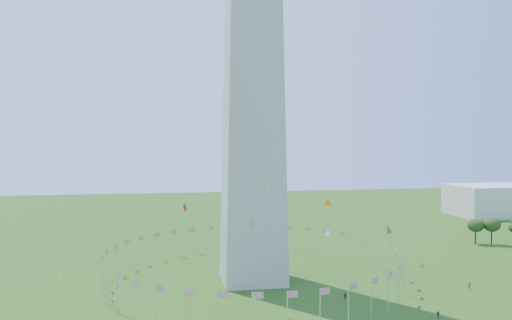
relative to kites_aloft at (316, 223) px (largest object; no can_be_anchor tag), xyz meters
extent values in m
cylinder|color=silver|center=(29.45, 24.52, -15.21)|extent=(0.24, 0.24, 9.00)
cylinder|color=silver|center=(28.84, 31.47, -15.21)|extent=(0.24, 0.24, 9.00)
cylinder|color=silver|center=(27.04, 38.20, -15.21)|extent=(0.24, 0.24, 9.00)
cylinder|color=silver|center=(24.09, 44.52, -15.21)|extent=(0.24, 0.24, 9.00)
cylinder|color=silver|center=(20.09, 50.24, -15.21)|extent=(0.24, 0.24, 9.00)
cylinder|color=silver|center=(15.16, 55.17, -15.21)|extent=(0.24, 0.24, 9.00)
cylinder|color=silver|center=(9.45, 59.16, -15.21)|extent=(0.24, 0.24, 9.00)
cylinder|color=silver|center=(3.13, 62.11, -15.21)|extent=(0.24, 0.24, 9.00)
cylinder|color=silver|center=(-3.60, 63.92, -15.21)|extent=(0.24, 0.24, 9.00)
cylinder|color=silver|center=(-10.55, 64.52, -15.21)|extent=(0.24, 0.24, 9.00)
cylinder|color=silver|center=(-17.49, 63.92, -15.21)|extent=(0.24, 0.24, 9.00)
cylinder|color=silver|center=(-24.23, 62.11, -15.21)|extent=(0.24, 0.24, 9.00)
cylinder|color=silver|center=(-30.55, 59.16, -15.21)|extent=(0.24, 0.24, 9.00)
cylinder|color=silver|center=(-36.26, 55.17, -15.21)|extent=(0.24, 0.24, 9.00)
cylinder|color=silver|center=(-41.19, 50.24, -15.21)|extent=(0.24, 0.24, 9.00)
cylinder|color=silver|center=(-45.19, 44.52, -15.21)|extent=(0.24, 0.24, 9.00)
cylinder|color=silver|center=(-48.14, 38.20, -15.21)|extent=(0.24, 0.24, 9.00)
cylinder|color=silver|center=(-49.94, 31.47, -15.21)|extent=(0.24, 0.24, 9.00)
cylinder|color=silver|center=(-50.55, 24.52, -15.21)|extent=(0.24, 0.24, 9.00)
cylinder|color=silver|center=(-49.94, 17.58, -15.21)|extent=(0.24, 0.24, 9.00)
cylinder|color=silver|center=(-48.14, 10.84, -15.21)|extent=(0.24, 0.24, 9.00)
cylinder|color=silver|center=(-45.19, 4.52, -15.21)|extent=(0.24, 0.24, 9.00)
cylinder|color=silver|center=(-41.19, -1.19, -15.21)|extent=(0.24, 0.24, 9.00)
cylinder|color=silver|center=(-36.26, -6.12, -15.21)|extent=(0.24, 0.24, 9.00)
cylinder|color=silver|center=(-30.55, -10.12, -15.21)|extent=(0.24, 0.24, 9.00)
cylinder|color=silver|center=(-24.23, -13.06, -15.21)|extent=(0.24, 0.24, 9.00)
cylinder|color=silver|center=(-17.49, -14.87, -15.21)|extent=(0.24, 0.24, 9.00)
cylinder|color=silver|center=(-10.55, -15.48, -15.21)|extent=(0.24, 0.24, 9.00)
cylinder|color=silver|center=(-3.60, -14.87, -15.21)|extent=(0.24, 0.24, 9.00)
cylinder|color=silver|center=(3.13, -13.06, -15.21)|extent=(0.24, 0.24, 9.00)
cylinder|color=silver|center=(9.45, -10.12, -15.21)|extent=(0.24, 0.24, 9.00)
cylinder|color=silver|center=(15.16, -6.12, -15.21)|extent=(0.24, 0.24, 9.00)
cylinder|color=silver|center=(20.09, -1.19, -15.21)|extent=(0.24, 0.24, 9.00)
cylinder|color=silver|center=(24.09, 4.52, -15.21)|extent=(0.24, 0.24, 9.00)
cylinder|color=silver|center=(27.04, 10.84, -15.21)|extent=(0.24, 0.24, 9.00)
cylinder|color=silver|center=(28.84, 17.58, -15.21)|extent=(0.24, 0.24, 9.00)
cube|color=beige|center=(139.45, 124.52, -11.71)|extent=(50.00, 30.00, 16.00)
imported|color=#242424|center=(8.91, 4.46, -18.95)|extent=(1.02, 0.83, 1.51)
imported|color=#341A50|center=(24.32, -11.61, -18.86)|extent=(1.10, 0.83, 1.68)
imported|color=#72685B|center=(43.90, 6.62, -18.76)|extent=(0.75, 1.14, 1.88)
plane|color=white|center=(3.52, 1.66, -2.79)|extent=(1.23, 2.03, 2.35)
plane|color=green|center=(33.88, -19.78, 15.21)|extent=(1.11, 1.82, 1.92)
plane|color=red|center=(-29.79, 6.10, 3.49)|extent=(0.23, 1.89, 1.88)
plane|color=orange|center=(-46.89, 41.48, 9.13)|extent=(0.95, 1.58, 1.71)
plane|color=orange|center=(-10.24, 19.84, 1.02)|extent=(1.14, 0.07, 1.14)
plane|color=yellow|center=(-12.03, -2.67, 8.96)|extent=(1.62, 1.34, 1.89)
plane|color=yellow|center=(8.99, 18.06, 6.31)|extent=(0.47, 1.08, 1.16)
plane|color=orange|center=(29.67, 5.21, -12.60)|extent=(1.28, 1.40, 1.77)
plane|color=green|center=(-14.81, 2.23, -0.25)|extent=(1.75, 0.39, 1.73)
plane|color=yellow|center=(-60.35, 18.91, -14.71)|extent=(1.06, 1.80, 1.80)
plane|color=white|center=(10.36, 14.25, 9.11)|extent=(1.00, 0.37, 0.94)
plane|color=yellow|center=(17.58, -1.07, -2.07)|extent=(2.32, 1.80, 2.09)
plane|color=orange|center=(1.55, -4.23, 5.17)|extent=(2.30, 1.27, 2.50)
ellipsoid|color=#2E4C19|center=(81.02, 59.05, -14.96)|extent=(6.07, 6.07, 9.49)
ellipsoid|color=#2E4C19|center=(86.50, 57.27, -14.70)|extent=(6.41, 6.41, 10.01)
camera|label=1|loc=(-34.04, -110.43, 18.65)|focal=35.00mm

